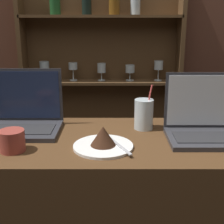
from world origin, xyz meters
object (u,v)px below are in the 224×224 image
(laptop_far, at_px, (205,123))
(coffee_cup, at_px, (12,141))
(cake_plate, at_px, (103,140))
(water_glass, at_px, (144,114))
(laptop_near, at_px, (25,117))

(laptop_far, xyz_separation_m, coffee_cup, (-0.72, -0.14, -0.02))
(laptop_far, relative_size, cake_plate, 1.39)
(coffee_cup, bearing_deg, water_glass, 25.94)
(cake_plate, relative_size, coffee_cup, 2.46)
(laptop_far, height_order, coffee_cup, laptop_far)
(laptop_near, relative_size, laptop_far, 0.99)
(laptop_near, bearing_deg, water_glass, 1.04)
(laptop_near, height_order, water_glass, laptop_near)
(laptop_near, distance_m, laptop_far, 0.74)
(cake_plate, relative_size, water_glass, 1.15)
(laptop_far, distance_m, coffee_cup, 0.73)
(cake_plate, distance_m, water_glass, 0.27)
(water_glass, height_order, coffee_cup, water_glass)
(cake_plate, xyz_separation_m, coffee_cup, (-0.32, -0.03, 0.01))
(coffee_cup, bearing_deg, cake_plate, 5.37)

